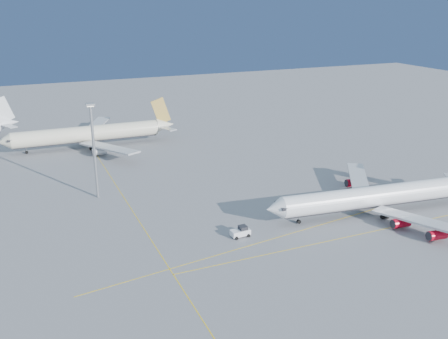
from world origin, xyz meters
TOP-DOWN VIEW (x-y plane):
  - ground at (0.00, 0.00)m, footprint 500.00×500.00m
  - taxiway_lines at (-14.71, 6.34)m, footprint 118.86×140.00m
  - airliner_virgin at (18.07, -5.53)m, footprint 61.85×55.25m
  - airliner_etihad at (-39.65, 85.91)m, footprint 64.41×59.67m
  - pushback_tug at (-20.28, -3.82)m, footprint 4.58×2.92m
  - light_mast at (-46.54, 33.87)m, footprint 2.29×2.29m

SIDE VIEW (x-z plane):
  - ground at x=0.00m, z-range 0.00..0.00m
  - taxiway_lines at x=-14.71m, z-range 0.00..0.02m
  - pushback_tug at x=-20.28m, z-range -0.09..2.43m
  - airliner_virgin at x=18.07m, z-range -3.03..12.23m
  - airliner_etihad at x=-39.65m, z-range -3.30..13.55m
  - light_mast at x=-46.54m, z-range 2.40..28.94m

